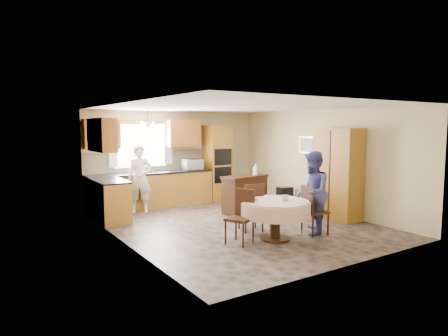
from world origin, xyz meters
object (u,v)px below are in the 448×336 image
chair_right (312,208)px  person_sink (140,179)px  cupboard (338,174)px  chair_back (252,205)px  person_dining (312,193)px  chair_left (242,214)px  sideboard (245,195)px  dining_table (275,209)px  oven_tower (217,163)px

chair_right → person_sink: 4.27m
cupboard → chair_right: (-1.48, -0.69, -0.50)m
chair_back → person_dining: 1.19m
chair_back → chair_right: size_ratio=1.01×
cupboard → chair_left: (-2.93, -0.39, -0.49)m
sideboard → chair_right: 2.31m
chair_left → person_sink: (-0.60, 3.44, 0.29)m
dining_table → chair_left: (-0.64, 0.17, -0.03)m
dining_table → person_dining: person_dining is taller
sideboard → dining_table: 2.36m
chair_left → chair_back: (0.62, 0.50, 0.00)m
person_dining → chair_left: bearing=-52.4°
dining_table → chair_right: 0.82m
oven_tower → cupboard: bearing=-72.7°
sideboard → person_sink: 2.59m
chair_right → person_dining: size_ratio=0.59×
dining_table → cupboard: bearing=13.6°
oven_tower → cupboard: size_ratio=1.03×
chair_right → person_dining: bearing=-36.2°
person_sink → chair_back: bearing=-44.3°
oven_tower → chair_left: (-1.86, -3.83, -0.52)m
dining_table → person_dining: (0.87, -0.07, 0.24)m
chair_left → person_sink: person_sink is taller
dining_table → chair_back: 0.67m
dining_table → chair_back: bearing=92.0°
dining_table → chair_right: (0.81, -0.13, -0.04)m
sideboard → chair_right: (-0.07, -2.31, 0.10)m
chair_left → chair_right: bearing=53.8°
chair_back → person_dining: size_ratio=0.60×
chair_back → person_sink: 3.19m
dining_table → chair_left: bearing=165.4°
oven_tower → sideboard: 1.96m
cupboard → chair_back: 2.37m
cupboard → dining_table: bearing=-166.4°
chair_back → person_dining: (0.90, -0.74, 0.27)m
person_sink → cupboard: bearing=-17.6°
sideboard → chair_left: size_ratio=1.24×
cupboard → dining_table: cupboard is taller
sideboard → chair_back: 1.77m
oven_tower → person_sink: size_ratio=1.29×
chair_left → person_dining: size_ratio=0.60×
chair_right → oven_tower: bearing=3.7°
chair_right → dining_table: bearing=90.3°
sideboard → chair_back: bearing=-132.0°
sideboard → chair_left: (-1.52, -2.01, 0.11)m
chair_back → person_dining: person_dining is taller
chair_left → chair_right: size_ratio=1.01×
chair_back → person_sink: bearing=-53.3°
person_sink → chair_right: bearing=-38.1°
sideboard → person_sink: size_ratio=0.73×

